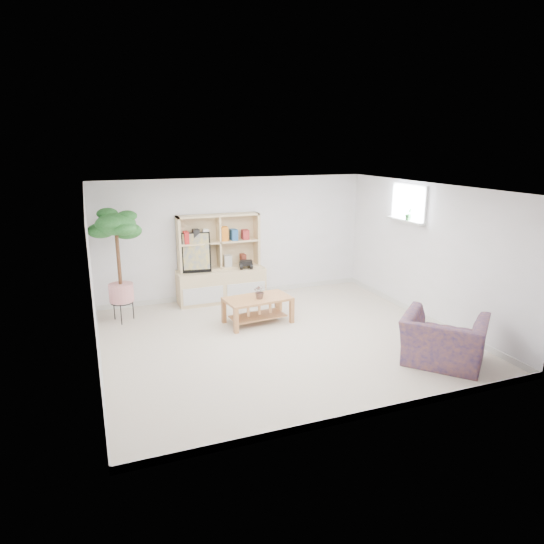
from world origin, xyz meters
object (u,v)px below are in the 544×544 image
object	(u,v)px
armchair	(444,337)
floor_tree	(119,266)
coffee_table	(258,310)
storage_unit	(221,259)

from	to	relation	value
armchair	floor_tree	bearing A→B (deg)	8.60
coffee_table	floor_tree	bearing A→B (deg)	150.57
coffee_table	armchair	world-z (taller)	armchair
coffee_table	armchair	bearing A→B (deg)	-58.58
storage_unit	floor_tree	world-z (taller)	floor_tree
storage_unit	floor_tree	bearing A→B (deg)	-165.83
armchair	coffee_table	bearing A→B (deg)	-3.96
storage_unit	floor_tree	distance (m)	1.99
floor_tree	armchair	xyz separation A→B (m)	(4.11, -3.40, -0.59)
coffee_table	armchair	size ratio (longest dim) A/B	1.02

